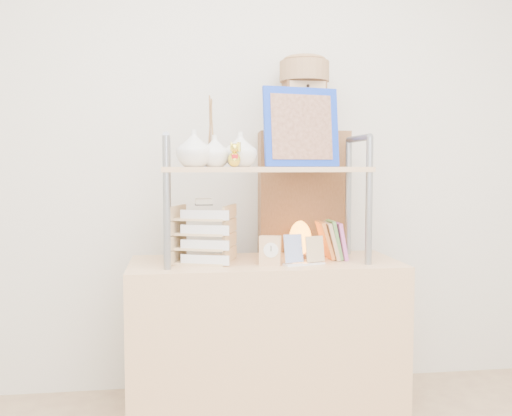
{
  "coord_description": "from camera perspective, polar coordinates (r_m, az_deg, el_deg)",
  "views": [
    {
      "loc": [
        -0.39,
        -1.3,
        1.17
      ],
      "look_at": [
        -0.04,
        1.2,
        0.99
      ],
      "focal_mm": 40.0,
      "sensor_mm": 36.0,
      "label": 1
    }
  ],
  "objects": [
    {
      "name": "cabinet",
      "position": [
        2.98,
        4.65,
        -5.46
      ],
      "size": [
        0.47,
        0.27,
        1.35
      ],
      "primitive_type": "cube",
      "rotation": [
        0.0,
        0.0,
        -0.08
      ],
      "color": "brown",
      "rests_on": "ground"
    },
    {
      "name": "postcard_stand",
      "position": [
        2.48,
        4.81,
        -4.8
      ],
      "size": [
        0.19,
        0.1,
        0.13
      ],
      "color": "white",
      "rests_on": "desk"
    },
    {
      "name": "salt_lamp",
      "position": [
        2.65,
        4.43,
        -3.1
      ],
      "size": [
        0.11,
        0.11,
        0.17
      ],
      "color": "brown",
      "rests_on": "desk"
    },
    {
      "name": "hutch",
      "position": [
        2.54,
        -0.35,
        4.63
      ],
      "size": [
        0.9,
        0.34,
        0.79
      ],
      "color": "gray",
      "rests_on": "desk"
    },
    {
      "name": "desk",
      "position": [
        2.65,
        0.88,
        -13.33
      ],
      "size": [
        1.2,
        0.5,
        0.75
      ],
      "primitive_type": "cube",
      "color": "tan",
      "rests_on": "ground"
    },
    {
      "name": "woven_basket",
      "position": [
        2.96,
        4.85,
        13.42
      ],
      "size": [
        0.25,
        0.25,
        0.1
      ],
      "primitive_type": "cylinder",
      "color": "olive",
      "rests_on": "drawer_chest"
    },
    {
      "name": "letter_tray",
      "position": [
        2.52,
        -5.24,
        -2.92
      ],
      "size": [
        0.29,
        0.29,
        0.28
      ],
      "color": "tan",
      "rests_on": "desk"
    },
    {
      "name": "drawer_chest",
      "position": [
        2.94,
        4.84,
        10.05
      ],
      "size": [
        0.2,
        0.16,
        0.25
      ],
      "color": "brown",
      "rests_on": "cabinet"
    },
    {
      "name": "desk_clock",
      "position": [
        2.44,
        1.42,
        -4.29
      ],
      "size": [
        0.1,
        0.07,
        0.13
      ],
      "color": "tan",
      "rests_on": "desk"
    }
  ]
}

